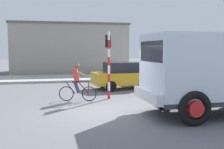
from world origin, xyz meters
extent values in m
plane|color=slate|center=(0.00, 0.00, 0.00)|extent=(120.00, 120.00, 0.00)
cube|color=#ADADA8|center=(0.00, 12.53, 0.08)|extent=(80.00, 5.00, 0.16)
cube|color=silver|center=(4.07, -1.26, 1.80)|extent=(5.23, 2.56, 2.20)
cube|color=#2D3338|center=(4.07, -1.26, 0.62)|extent=(5.12, 2.50, 0.16)
cube|color=silver|center=(1.37, -1.23, 0.80)|extent=(0.27, 2.38, 0.36)
cube|color=black|center=(1.52, -1.23, 2.30)|extent=(0.14, 2.13, 0.70)
torus|color=black|center=(2.44, -2.52, 0.55)|extent=(1.10, 0.25, 1.10)
cylinder|color=red|center=(2.44, -2.52, 0.55)|extent=(0.50, 0.31, 0.50)
torus|color=black|center=(2.47, 0.04, 0.55)|extent=(1.10, 0.25, 1.10)
cylinder|color=red|center=(2.47, 0.04, 0.55)|extent=(0.50, 0.31, 0.50)
torus|color=black|center=(-0.11, 2.45, 0.34)|extent=(0.67, 0.21, 0.68)
torus|color=black|center=(-1.13, 2.72, 0.34)|extent=(0.67, 0.21, 0.68)
cylinder|color=#591E1E|center=(-0.45, 2.54, 0.91)|extent=(0.59, 0.19, 0.09)
cylinder|color=#591E1E|center=(-0.39, 2.52, 0.66)|extent=(0.50, 0.17, 0.57)
cylinder|color=#591E1E|center=(-0.93, 2.66, 0.61)|extent=(0.44, 0.15, 0.57)
cylinder|color=#591E1E|center=(-0.14, 2.45, 0.64)|extent=(0.10, 0.07, 0.59)
cylinder|color=black|center=(-0.16, 2.46, 0.95)|extent=(0.16, 0.49, 0.03)
cube|color=black|center=(-0.74, 2.61, 0.88)|extent=(0.26, 0.18, 0.06)
cube|color=#D13838|center=(-0.69, 2.60, 1.21)|extent=(0.37, 0.38, 0.59)
sphere|color=brown|center=(-0.62, 2.58, 1.61)|extent=(0.22, 0.22, 0.22)
cylinder|color=#2D334C|center=(-0.63, 2.69, 0.65)|extent=(0.32, 0.19, 0.57)
cylinder|color=brown|center=(-0.45, 2.70, 1.26)|extent=(0.50, 0.21, 0.29)
cylinder|color=#2D334C|center=(-0.68, 2.50, 0.65)|extent=(0.32, 0.19, 0.57)
cylinder|color=brown|center=(-0.53, 2.39, 1.26)|extent=(0.50, 0.21, 0.29)
cylinder|color=red|center=(0.91, 2.88, 0.20)|extent=(0.12, 0.12, 0.40)
cylinder|color=white|center=(0.91, 2.88, 0.60)|extent=(0.12, 0.12, 0.40)
cylinder|color=red|center=(0.91, 2.88, 1.00)|extent=(0.12, 0.12, 0.40)
cylinder|color=white|center=(0.91, 2.88, 1.40)|extent=(0.12, 0.12, 0.40)
cylinder|color=red|center=(0.91, 2.88, 1.80)|extent=(0.12, 0.12, 0.40)
cylinder|color=white|center=(0.91, 2.88, 2.20)|extent=(0.12, 0.12, 0.40)
cylinder|color=red|center=(0.91, 2.88, 2.60)|extent=(0.12, 0.12, 0.40)
cylinder|color=white|center=(0.91, 2.88, 3.00)|extent=(0.12, 0.12, 0.40)
cube|color=black|center=(0.91, 3.06, 2.75)|extent=(0.24, 0.20, 0.60)
sphere|color=red|center=(0.91, 3.18, 2.75)|extent=(0.14, 0.14, 0.14)
cube|color=gold|center=(2.67, 6.08, 0.65)|extent=(4.15, 2.08, 0.70)
cube|color=black|center=(2.52, 6.07, 1.30)|extent=(2.33, 1.65, 0.60)
cylinder|color=black|center=(3.82, 7.05, 0.30)|extent=(0.61, 0.24, 0.60)
cylinder|color=black|center=(3.98, 5.36, 0.30)|extent=(0.61, 0.24, 0.60)
cylinder|color=black|center=(1.35, 6.81, 0.30)|extent=(0.61, 0.24, 0.60)
cylinder|color=black|center=(1.51, 5.12, 0.30)|extent=(0.61, 0.24, 0.60)
cube|color=#B7B7BC|center=(5.56, 7.79, 0.65)|extent=(4.22, 2.33, 0.70)
cube|color=black|center=(5.41, 7.77, 1.30)|extent=(2.41, 1.79, 0.60)
cylinder|color=black|center=(6.65, 8.83, 0.30)|extent=(0.62, 0.28, 0.60)
cylinder|color=black|center=(6.92, 7.16, 0.30)|extent=(0.62, 0.28, 0.60)
cylinder|color=black|center=(4.20, 8.43, 0.30)|extent=(0.62, 0.28, 0.60)
cylinder|color=black|center=(4.48, 6.75, 0.30)|extent=(0.62, 0.28, 0.60)
cube|color=#9E9389|center=(0.23, 19.38, 2.32)|extent=(10.82, 7.39, 4.63)
cube|color=#5E5852|center=(0.23, 19.38, 4.73)|extent=(11.04, 7.54, 0.20)
camera|label=1|loc=(-1.97, -10.44, 2.37)|focal=46.08mm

